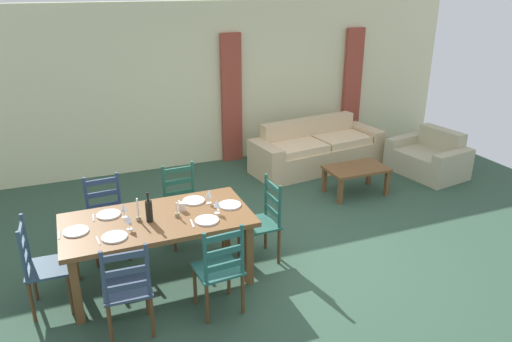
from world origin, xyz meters
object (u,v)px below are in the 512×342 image
dining_chair_near_left (127,289)px  coffee_cup_primary (182,207)px  dining_chair_near_right (220,269)px  dining_chair_far_left (107,218)px  coffee_table (356,171)px  dining_table (158,226)px  couch (315,151)px  dining_chair_head_west (42,266)px  wine_glass_near_right (217,204)px  wine_glass_far_left (124,208)px  armchair_upholstered (430,159)px  dining_chair_head_east (263,221)px  dining_chair_far_right (182,204)px  wine_glass_far_right (209,194)px  wine_bottle (149,211)px  wine_glass_near_left (128,219)px

dining_chair_near_left → coffee_cup_primary: (0.71, 0.80, 0.32)m
dining_chair_near_right → coffee_cup_primary: bearing=100.3°
dining_chair_far_left → coffee_table: (3.61, 0.42, -0.12)m
dining_table → coffee_table: 3.39m
couch → coffee_cup_primary: bearing=-140.9°
dining_chair_head_west → wine_glass_near_right: size_ratio=5.96×
wine_glass_far_left → dining_chair_near_left: bearing=-98.2°
wine_glass_far_left → armchair_upholstered: (5.07, 1.30, -0.61)m
dining_chair_head_east → coffee_table: bearing=30.2°
dining_chair_head_east → dining_chair_far_left: bearing=155.6°
dining_chair_far_right → dining_chair_head_west: (-1.57, -0.83, 0.00)m
wine_glass_far_right → couch: (2.55, 2.26, -0.57)m
dining_table → dining_chair_far_left: size_ratio=1.98×
dining_chair_near_left → dining_chair_near_right: 0.85m
dining_chair_near_left → dining_chair_head_east: (1.60, 0.74, 0.00)m
dining_chair_far_left → coffee_cup_primary: dining_chair_far_left is taller
dining_chair_near_right → coffee_table: dining_chair_near_right is taller
dining_chair_near_left → couch: bearing=41.2°
dining_chair_far_right → wine_glass_far_right: 0.77m
coffee_cup_primary → dining_chair_head_west: bearing=-175.5°
dining_chair_head_west → wine_bottle: wine_bottle is taller
dining_chair_far_right → wine_glass_near_right: size_ratio=5.96×
wine_glass_far_right → coffee_cup_primary: wine_glass_far_right is taller
wine_glass_far_left → wine_glass_far_right: size_ratio=1.00×
wine_bottle → armchair_upholstered: 5.10m
dining_chair_far_right → armchair_upholstered: bearing=8.6°
wine_glass_far_left → couch: 4.16m
dining_chair_far_left → wine_glass_far_left: 0.75m
dining_chair_head_east → wine_glass_near_left: dining_chair_head_east is taller
wine_glass_far_left → dining_chair_head_west: bearing=-168.1°
wine_glass_near_left → wine_glass_far_right: size_ratio=1.00×
wine_glass_far_left → couch: wine_glass_far_left is taller
wine_glass_near_left → couch: bearing=36.4°
dining_table → dining_chair_near_right: dining_chair_near_right is taller
dining_chair_near_left → couch: size_ratio=0.41×
dining_chair_near_right → wine_glass_near_left: (-0.72, 0.59, 0.38)m
wine_glass_near_right → couch: bearing=44.8°
wine_bottle → wine_glass_near_right: size_ratio=1.96×
wine_glass_far_left → armchair_upholstered: bearing=14.4°
wine_bottle → coffee_table: (3.24, 1.22, -0.51)m
dining_chair_far_left → coffee_cup_primary: (0.73, -0.69, 0.32)m
wine_glass_near_right → couch: wine_glass_near_right is taller
wine_glass_far_right → coffee_table: wine_glass_far_right is taller
dining_chair_head_east → coffee_cup_primary: bearing=176.7°
wine_bottle → coffee_table: bearing=20.6°
dining_chair_head_west → coffee_cup_primary: size_ratio=10.67×
dining_chair_far_left → dining_chair_head_east: same height
wine_bottle → wine_glass_near_right: bearing=-7.1°
wine_bottle → armchair_upholstered: (4.84, 1.48, -0.62)m
wine_glass_far_left → coffee_cup_primary: size_ratio=1.79×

